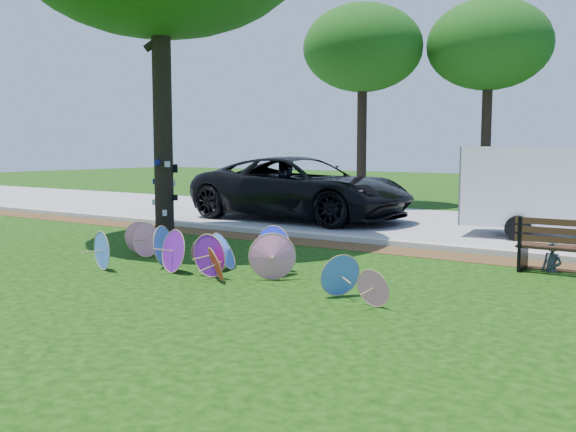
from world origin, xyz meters
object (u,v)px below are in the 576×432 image
object	(u,v)px
black_van	(301,189)
park_bench	(574,247)
parasol_pile	(212,252)
cargo_trailer	(524,186)
person_left	(553,243)

from	to	relation	value
black_van	park_bench	bearing A→B (deg)	-116.49
parasol_pile	cargo_trailer	bearing A→B (deg)	66.06
park_bench	person_left	xyz separation A→B (m)	(-0.35, 0.05, 0.03)
cargo_trailer	person_left	bearing A→B (deg)	-77.33
cargo_trailer	person_left	xyz separation A→B (m)	(1.54, -4.31, -0.73)
black_van	person_left	xyz separation A→B (m)	(8.00, -4.39, -0.43)
parasol_pile	black_van	bearing A→B (deg)	111.86
black_van	person_left	world-z (taller)	black_van
black_van	cargo_trailer	xyz separation A→B (m)	(6.45, -0.08, 0.30)
parasol_pile	park_bench	size ratio (longest dim) A/B	3.52
black_van	park_bench	world-z (taller)	black_van
parasol_pile	black_van	world-z (taller)	black_van
park_bench	parasol_pile	bearing A→B (deg)	-148.34
black_van	cargo_trailer	distance (m)	6.46
parasol_pile	black_van	xyz separation A→B (m)	(-3.08, 7.68, 0.58)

